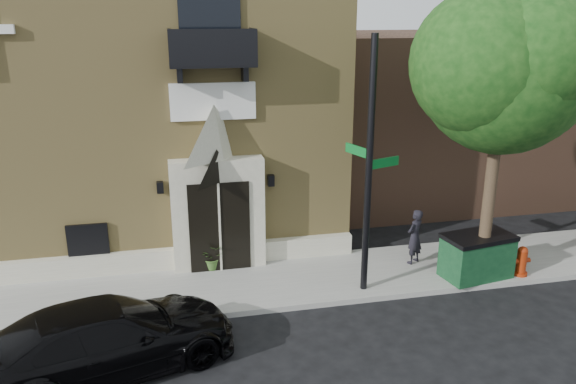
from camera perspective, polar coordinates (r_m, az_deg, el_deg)
name	(u,v)px	position (r m, az deg, el deg)	size (l,w,h in m)	color
ground	(272,313)	(14.37, -1.68, -12.23)	(120.00, 120.00, 0.00)	black
sidewalk	(297,280)	(15.81, 0.90, -8.94)	(42.00, 3.00, 0.15)	gray
church	(143,89)	(20.36, -14.51, 10.06)	(12.20, 11.01, 9.30)	tan
neighbour_building	(509,110)	(25.88, 21.49, 7.74)	(18.00, 8.00, 6.40)	brown
street_tree_left	(507,69)	(15.11, 21.40, 11.59)	(4.97, 4.38, 7.77)	#38281C
black_sedan	(109,338)	(12.56, -17.75, -13.91)	(2.16, 5.30, 1.54)	black
street_sign	(369,168)	(14.18, 8.23, 2.38)	(1.25, 1.00, 6.59)	black
fire_hydrant	(522,261)	(17.05, 22.64, -6.49)	(0.49, 0.39, 0.86)	maroon
dumpster	(477,255)	(16.45, 18.65, -6.13)	(2.04, 1.36, 1.24)	#0E361C
planter	(213,256)	(16.27, -7.67, -6.49)	(0.69, 0.60, 0.77)	#3E6428
pedestrian_near	(415,237)	(16.75, 12.74, -4.44)	(0.60, 0.39, 1.64)	black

